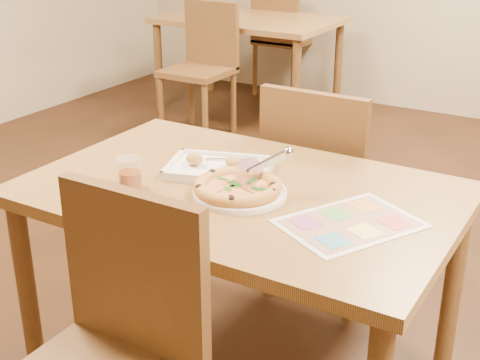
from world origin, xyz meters
The scene contains 12 objects.
dining_table centered at (0.00, 0.00, 0.63)m, with size 1.30×0.85×0.72m.
chair_near centered at (0.00, -0.60, 0.57)m, with size 0.42×0.42×0.47m.
chair_far centered at (0.00, 0.60, 0.57)m, with size 0.42×0.42×0.47m.
bg_table centered at (-1.60, 2.80, 0.63)m, with size 1.30×0.85×0.72m.
bg_chair_near centered at (-1.60, 2.20, 0.57)m, with size 0.42×0.42×0.47m.
bg_chair_far centered at (-1.60, 3.30, 0.57)m, with size 0.42×0.42×0.47m.
plate centered at (0.03, -0.05, 0.73)m, with size 0.28×0.28×0.01m, color white.
pizza centered at (0.02, -0.06, 0.75)m, with size 0.26×0.26×0.04m.
pizza_cutter centered at (0.08, -0.01, 0.81)m, with size 0.12×0.14×0.10m.
appetizer_tray centered at (-0.12, 0.07, 0.73)m, with size 0.37×0.31×0.06m.
glass_tumbler centered at (-0.28, -0.17, 0.76)m, with size 0.08×0.08×0.10m.
menu centered at (0.38, -0.06, 0.72)m, with size 0.26×0.36×0.01m, color silver.
Camera 1 is at (0.96, -1.60, 1.53)m, focal length 50.00 mm.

